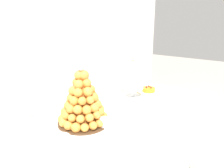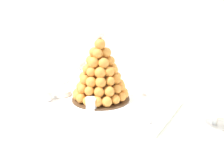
# 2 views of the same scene
# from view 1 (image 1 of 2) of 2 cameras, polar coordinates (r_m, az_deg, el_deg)

# --- Properties ---
(backdrop_wall) EXTENTS (4.80, 0.10, 2.50)m
(backdrop_wall) POSITION_cam_1_polar(r_m,az_deg,el_deg) (1.91, -23.49, 14.03)
(backdrop_wall) COLOR silver
(backdrop_wall) RESTS_ON ground_plane
(buffet_table) EXTENTS (1.47, 0.92, 0.73)m
(buffet_table) POSITION_cam_1_polar(r_m,az_deg,el_deg) (1.45, -1.60, -11.10)
(buffet_table) COLOR brown
(buffet_table) RESTS_ON ground_plane
(serving_tray) EXTENTS (0.68, 0.39, 0.02)m
(serving_tray) POSITION_cam_1_polar(r_m,az_deg,el_deg) (1.27, -5.61, -9.80)
(serving_tray) COLOR white
(serving_tray) RESTS_ON buffet_table
(croquembouche) EXTENTS (0.28, 0.28, 0.34)m
(croquembouche) POSITION_cam_1_polar(r_m,az_deg,el_deg) (1.22, -7.40, -4.19)
(croquembouche) COLOR #4C331E
(croquembouche) RESTS_ON serving_tray
(dessert_cup_left) EXTENTS (0.06, 0.06, 0.05)m
(dessert_cup_left) POSITION_cam_1_polar(r_m,az_deg,el_deg) (1.04, -10.10, -15.11)
(dessert_cup_left) COLOR silver
(dessert_cup_left) RESTS_ON serving_tray
(dessert_cup_mid_left) EXTENTS (0.05, 0.05, 0.05)m
(dessert_cup_mid_left) POSITION_cam_1_polar(r_m,az_deg,el_deg) (1.21, -2.05, -9.71)
(dessert_cup_mid_left) COLOR silver
(dessert_cup_mid_left) RESTS_ON serving_tray
(dessert_cup_centre) EXTENTS (0.06, 0.06, 0.06)m
(dessert_cup_centre) POSITION_cam_1_polar(r_m,az_deg,el_deg) (1.40, 4.09, -5.79)
(dessert_cup_centre) COLOR silver
(dessert_cup_centre) RESTS_ON serving_tray
(creme_brulee_ramekin) EXTENTS (0.10, 0.10, 0.03)m
(creme_brulee_ramekin) POSITION_cam_1_polar(r_m,az_deg,el_deg) (1.12, -13.00, -13.36)
(creme_brulee_ramekin) COLOR white
(creme_brulee_ramekin) RESTS_ON serving_tray
(macaron_goblet) EXTENTS (0.15, 0.15, 0.27)m
(macaron_goblet) POSITION_cam_1_polar(r_m,az_deg,el_deg) (1.62, 5.33, 2.08)
(macaron_goblet) COLOR white
(macaron_goblet) RESTS_ON buffet_table
(fruit_tart_plate) EXTENTS (0.19, 0.19, 0.05)m
(fruit_tart_plate) POSITION_cam_1_polar(r_m,az_deg,el_deg) (1.78, 9.14, -1.63)
(fruit_tart_plate) COLOR white
(fruit_tart_plate) RESTS_ON buffet_table
(wine_glass) EXTENTS (0.07, 0.07, 0.16)m
(wine_glass) POSITION_cam_1_polar(r_m,az_deg,el_deg) (1.20, -19.87, -6.37)
(wine_glass) COLOR silver
(wine_glass) RESTS_ON buffet_table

